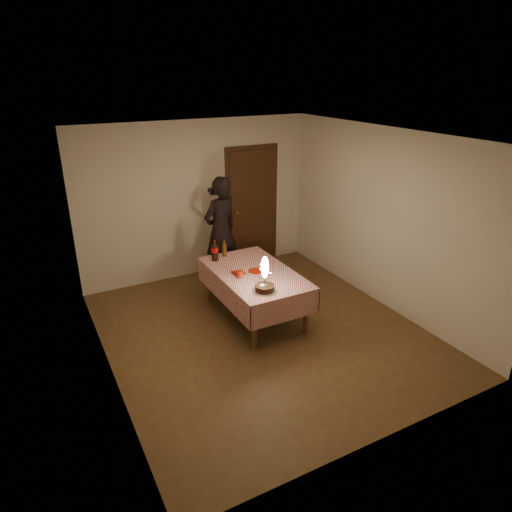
% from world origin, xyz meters
% --- Properties ---
extents(ground, '(4.00, 4.50, 0.01)m').
position_xyz_m(ground, '(0.00, 0.00, 0.00)').
color(ground, brown).
rests_on(ground, ground).
extents(room_shell, '(4.04, 4.54, 2.62)m').
position_xyz_m(room_shell, '(0.03, 0.08, 1.65)').
color(room_shell, beige).
rests_on(room_shell, ground).
extents(dining_table, '(1.02, 1.72, 0.69)m').
position_xyz_m(dining_table, '(0.11, 0.45, 0.60)').
color(dining_table, brown).
rests_on(dining_table, ground).
extents(birthday_cake, '(0.31, 0.31, 0.48)m').
position_xyz_m(birthday_cake, '(-0.05, -0.14, 0.82)').
color(birthday_cake, white).
rests_on(birthday_cake, dining_table).
extents(red_plate, '(0.22, 0.22, 0.01)m').
position_xyz_m(red_plate, '(0.14, 0.46, 0.70)').
color(red_plate, '#A91C0B').
rests_on(red_plate, dining_table).
extents(red_cup, '(0.08, 0.08, 0.10)m').
position_xyz_m(red_cup, '(-0.15, 0.38, 0.74)').
color(red_cup, '#AC250B').
rests_on(red_cup, dining_table).
extents(clear_cup, '(0.07, 0.07, 0.09)m').
position_xyz_m(clear_cup, '(0.24, 0.35, 0.74)').
color(clear_cup, silver).
rests_on(clear_cup, dining_table).
extents(napkin_stack, '(0.15, 0.15, 0.02)m').
position_xyz_m(napkin_stack, '(-0.11, 0.51, 0.70)').
color(napkin_stack, '#A61315').
rests_on(napkin_stack, dining_table).
extents(cola_bottle, '(0.10, 0.10, 0.32)m').
position_xyz_m(cola_bottle, '(-0.21, 1.09, 0.84)').
color(cola_bottle, black).
rests_on(cola_bottle, dining_table).
extents(amber_bottle_left, '(0.06, 0.06, 0.25)m').
position_xyz_m(amber_bottle_left, '(-0.02, 1.18, 0.81)').
color(amber_bottle_left, '#58310F').
rests_on(amber_bottle_left, dining_table).
extents(photographer, '(0.75, 0.61, 1.79)m').
position_xyz_m(photographer, '(0.17, 1.72, 0.90)').
color(photographer, black).
rests_on(photographer, ground).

